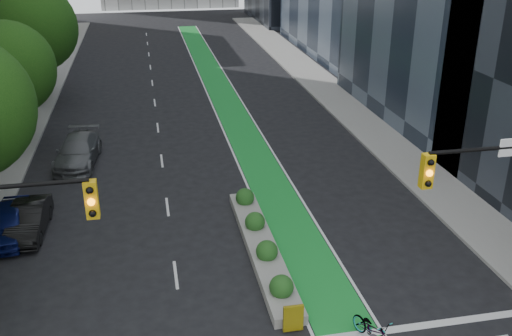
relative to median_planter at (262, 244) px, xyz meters
name	(u,v)px	position (x,y,z in m)	size (l,w,h in m)	color
sidewalk_left	(16,131)	(-13.00, 17.96, -0.30)	(3.60, 90.00, 0.15)	gray
sidewalk_right	(352,110)	(10.60, 17.96, -0.30)	(3.60, 90.00, 0.15)	gray
bike_lane_paint	(225,99)	(1.80, 22.96, -0.37)	(2.20, 70.00, 0.01)	#1A9233
tree_midfar	(7,69)	(-12.20, 14.96, 4.57)	(5.60, 5.60, 7.76)	black
tree_far	(32,28)	(-12.20, 24.96, 5.32)	(6.60, 6.60, 9.00)	black
median_planter	(262,244)	(0.00, 0.00, 0.00)	(1.20, 10.26, 1.10)	gray
bicycle	(373,330)	(2.45, -6.26, 0.13)	(0.66, 1.90, 1.00)	gray
parked_car_left_near	(8,222)	(-10.70, 3.40, 0.36)	(1.72, 4.27, 1.46)	#0D1550
parked_car_left_mid	(29,220)	(-9.88, 3.57, 0.30)	(1.43, 4.11, 1.35)	black
parked_car_left_far	(78,151)	(-8.43, 11.54, 0.40)	(2.16, 5.31, 1.54)	#535457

